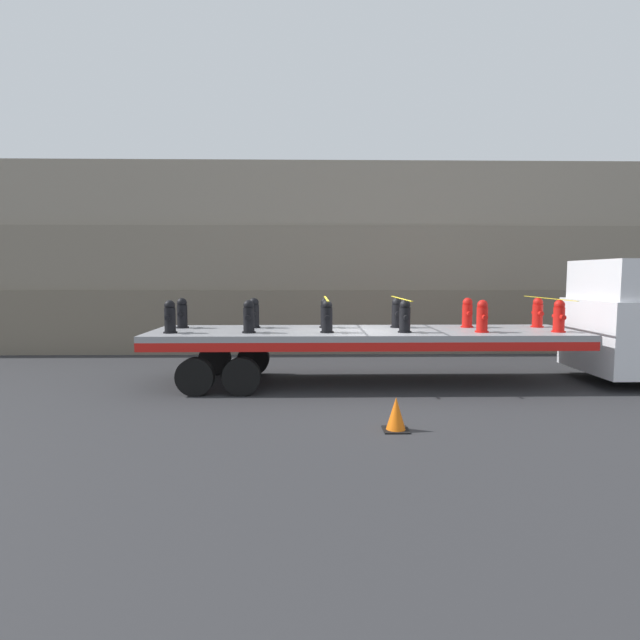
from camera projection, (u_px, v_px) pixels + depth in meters
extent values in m
plane|color=#2D2D30|center=(363.00, 383.00, 12.38)|extent=(120.00, 120.00, 0.00)
cube|color=#706656|center=(346.00, 319.00, 18.29)|extent=(60.00, 3.00, 2.17)
cube|color=gray|center=(346.00, 259.00, 18.24)|extent=(60.00, 3.00, 2.17)
cube|color=gray|center=(346.00, 200.00, 18.20)|extent=(60.00, 3.00, 2.17)
cube|color=silver|center=(631.00, 336.00, 12.41)|extent=(2.38, 2.57, 1.79)
cube|color=silver|center=(625.00, 280.00, 12.28)|extent=(1.66, 2.37, 0.98)
cylinder|color=black|center=(616.00, 354.00, 13.69)|extent=(1.03, 0.28, 1.03)
cube|color=gray|center=(363.00, 333.00, 12.27)|extent=(10.34, 2.53, 0.14)
cube|color=red|center=(369.00, 347.00, 11.06)|extent=(10.34, 0.08, 0.20)
cube|color=red|center=(358.00, 334.00, 13.50)|extent=(10.34, 0.08, 0.20)
cylinder|color=black|center=(242.00, 376.00, 11.13)|extent=(0.85, 0.30, 0.85)
cylinder|color=black|center=(253.00, 359.00, 13.44)|extent=(0.85, 0.30, 0.85)
cylinder|color=black|center=(195.00, 377.00, 11.11)|extent=(0.85, 0.30, 0.85)
cylinder|color=black|center=(215.00, 359.00, 13.42)|extent=(0.85, 0.30, 0.85)
cylinder|color=black|center=(170.00, 332.00, 11.61)|extent=(0.32, 0.32, 0.03)
cylinder|color=black|center=(170.00, 320.00, 11.59)|extent=(0.26, 0.26, 0.59)
sphere|color=black|center=(170.00, 305.00, 11.56)|extent=(0.24, 0.24, 0.24)
cylinder|color=black|center=(168.00, 318.00, 11.40)|extent=(0.12, 0.11, 0.12)
cylinder|color=black|center=(172.00, 317.00, 11.76)|extent=(0.12, 0.11, 0.12)
cylinder|color=black|center=(183.00, 327.00, 12.72)|extent=(0.32, 0.32, 0.03)
cylinder|color=black|center=(182.00, 316.00, 12.70)|extent=(0.26, 0.26, 0.59)
sphere|color=black|center=(182.00, 303.00, 12.66)|extent=(0.24, 0.24, 0.24)
cylinder|color=black|center=(180.00, 314.00, 12.51)|extent=(0.12, 0.11, 0.12)
cylinder|color=black|center=(184.00, 313.00, 12.87)|extent=(0.12, 0.11, 0.12)
cylinder|color=black|center=(249.00, 332.00, 11.65)|extent=(0.32, 0.32, 0.03)
cylinder|color=black|center=(249.00, 320.00, 11.62)|extent=(0.26, 0.26, 0.59)
sphere|color=black|center=(249.00, 305.00, 11.59)|extent=(0.24, 0.24, 0.24)
cylinder|color=black|center=(248.00, 318.00, 11.44)|extent=(0.12, 0.11, 0.12)
cylinder|color=black|center=(250.00, 317.00, 11.80)|extent=(0.12, 0.11, 0.12)
cylinder|color=black|center=(254.00, 327.00, 12.76)|extent=(0.32, 0.32, 0.03)
cylinder|color=black|center=(254.00, 316.00, 12.73)|extent=(0.26, 0.26, 0.59)
sphere|color=black|center=(254.00, 303.00, 12.70)|extent=(0.24, 0.24, 0.24)
cylinder|color=black|center=(253.00, 314.00, 12.54)|extent=(0.12, 0.11, 0.12)
cylinder|color=black|center=(255.00, 313.00, 12.91)|extent=(0.12, 0.11, 0.12)
cylinder|color=black|center=(327.00, 332.00, 11.69)|extent=(0.32, 0.32, 0.03)
cylinder|color=black|center=(327.00, 320.00, 11.66)|extent=(0.26, 0.26, 0.59)
sphere|color=black|center=(327.00, 305.00, 11.63)|extent=(0.24, 0.24, 0.24)
cylinder|color=black|center=(327.00, 318.00, 11.47)|extent=(0.12, 0.11, 0.12)
cylinder|color=black|center=(327.00, 316.00, 11.84)|extent=(0.12, 0.11, 0.12)
cylinder|color=black|center=(326.00, 327.00, 12.79)|extent=(0.32, 0.32, 0.03)
cylinder|color=black|center=(326.00, 316.00, 12.77)|extent=(0.26, 0.26, 0.59)
sphere|color=black|center=(326.00, 303.00, 12.74)|extent=(0.24, 0.24, 0.24)
cylinder|color=black|center=(326.00, 314.00, 12.58)|extent=(0.12, 0.11, 0.12)
cylinder|color=black|center=(325.00, 313.00, 12.94)|extent=(0.12, 0.11, 0.12)
cylinder|color=black|center=(405.00, 332.00, 11.72)|extent=(0.32, 0.32, 0.03)
cylinder|color=black|center=(405.00, 320.00, 11.70)|extent=(0.26, 0.26, 0.59)
sphere|color=black|center=(405.00, 305.00, 11.67)|extent=(0.24, 0.24, 0.24)
cylinder|color=black|center=(406.00, 318.00, 11.51)|extent=(0.12, 0.11, 0.12)
cylinder|color=black|center=(403.00, 316.00, 11.87)|extent=(0.12, 0.11, 0.12)
cylinder|color=black|center=(396.00, 327.00, 12.83)|extent=(0.32, 0.32, 0.03)
cylinder|color=black|center=(397.00, 316.00, 12.81)|extent=(0.26, 0.26, 0.59)
sphere|color=black|center=(397.00, 302.00, 12.77)|extent=(0.24, 0.24, 0.24)
cylinder|color=black|center=(398.00, 314.00, 12.62)|extent=(0.12, 0.11, 0.12)
cylinder|color=black|center=(395.00, 313.00, 12.98)|extent=(0.12, 0.11, 0.12)
cylinder|color=red|center=(482.00, 332.00, 11.76)|extent=(0.32, 0.32, 0.03)
cylinder|color=red|center=(482.00, 320.00, 11.73)|extent=(0.26, 0.26, 0.59)
sphere|color=red|center=(483.00, 305.00, 11.70)|extent=(0.24, 0.24, 0.24)
cylinder|color=red|center=(485.00, 317.00, 11.54)|extent=(0.12, 0.11, 0.12)
cylinder|color=red|center=(480.00, 316.00, 11.91)|extent=(0.12, 0.11, 0.12)
cylinder|color=red|center=(467.00, 327.00, 12.87)|extent=(0.32, 0.32, 0.03)
cylinder|color=red|center=(467.00, 316.00, 12.84)|extent=(0.26, 0.26, 0.59)
sphere|color=red|center=(468.00, 302.00, 12.81)|extent=(0.24, 0.24, 0.24)
cylinder|color=red|center=(470.00, 314.00, 12.65)|extent=(0.12, 0.11, 0.12)
cylinder|color=red|center=(465.00, 313.00, 13.02)|extent=(0.12, 0.11, 0.12)
cylinder|color=red|center=(558.00, 331.00, 11.80)|extent=(0.32, 0.32, 0.03)
cylinder|color=red|center=(559.00, 320.00, 11.77)|extent=(0.26, 0.26, 0.59)
sphere|color=red|center=(560.00, 305.00, 11.74)|extent=(0.24, 0.24, 0.24)
cylinder|color=red|center=(563.00, 317.00, 11.58)|extent=(0.12, 0.11, 0.12)
cylinder|color=red|center=(555.00, 316.00, 11.95)|extent=(0.12, 0.11, 0.12)
cylinder|color=red|center=(537.00, 327.00, 12.90)|extent=(0.32, 0.32, 0.03)
cylinder|color=red|center=(537.00, 316.00, 12.88)|extent=(0.26, 0.26, 0.59)
sphere|color=red|center=(538.00, 302.00, 12.85)|extent=(0.24, 0.24, 0.24)
cylinder|color=red|center=(541.00, 314.00, 12.69)|extent=(0.12, 0.11, 0.12)
cylinder|color=red|center=(534.00, 313.00, 13.05)|extent=(0.12, 0.11, 0.12)
cube|color=yellow|center=(326.00, 299.00, 12.17)|extent=(0.05, 2.73, 0.01)
cube|color=yellow|center=(401.00, 298.00, 12.21)|extent=(0.05, 2.73, 0.01)
cube|color=yellow|center=(548.00, 298.00, 12.28)|extent=(0.05, 2.73, 0.01)
cube|color=black|center=(396.00, 430.00, 8.62)|extent=(0.44, 0.44, 0.03)
cone|color=orange|center=(396.00, 413.00, 8.60)|extent=(0.34, 0.34, 0.56)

